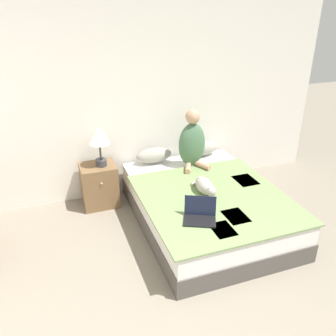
# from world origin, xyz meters

# --- Properties ---
(wall_back) EXTENTS (5.47, 0.05, 2.55)m
(wall_back) POSITION_xyz_m (0.00, 3.34, 1.27)
(wall_back) COLOR silver
(wall_back) RESTS_ON ground_plane
(bed) EXTENTS (1.60, 2.12, 0.47)m
(bed) POSITION_xyz_m (0.54, 2.21, 0.23)
(bed) COLOR #4C4742
(bed) RESTS_ON ground_plane
(pillow_near) EXTENTS (0.49, 0.22, 0.20)m
(pillow_near) POSITION_xyz_m (0.19, 3.14, 0.57)
(pillow_near) COLOR gray
(pillow_near) RESTS_ON bed
(pillow_far) EXTENTS (0.49, 0.22, 0.20)m
(pillow_far) POSITION_xyz_m (0.89, 3.14, 0.57)
(pillow_far) COLOR gray
(pillow_far) RESTS_ON bed
(person_sitting) EXTENTS (0.37, 0.36, 0.77)m
(person_sitting) POSITION_xyz_m (0.63, 2.88, 0.80)
(person_sitting) COLOR #476B4C
(person_sitting) RESTS_ON bed
(cat_tabby) EXTENTS (0.18, 0.53, 0.18)m
(cat_tabby) POSITION_xyz_m (0.48, 2.14, 0.56)
(cat_tabby) COLOR #A8A399
(cat_tabby) RESTS_ON bed
(laptop_open) EXTENTS (0.40, 0.36, 0.22)m
(laptop_open) POSITION_xyz_m (0.20, 1.67, 0.52)
(laptop_open) COLOR black
(laptop_open) RESTS_ON bed
(nightstand) EXTENTS (0.45, 0.41, 0.57)m
(nightstand) POSITION_xyz_m (-0.59, 3.08, 0.28)
(nightstand) COLOR brown
(nightstand) RESTS_ON ground_plane
(table_lamp) EXTENTS (0.27, 0.27, 0.53)m
(table_lamp) POSITION_xyz_m (-0.54, 3.06, 0.95)
(table_lamp) COLOR #38383D
(table_lamp) RESTS_ON nightstand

